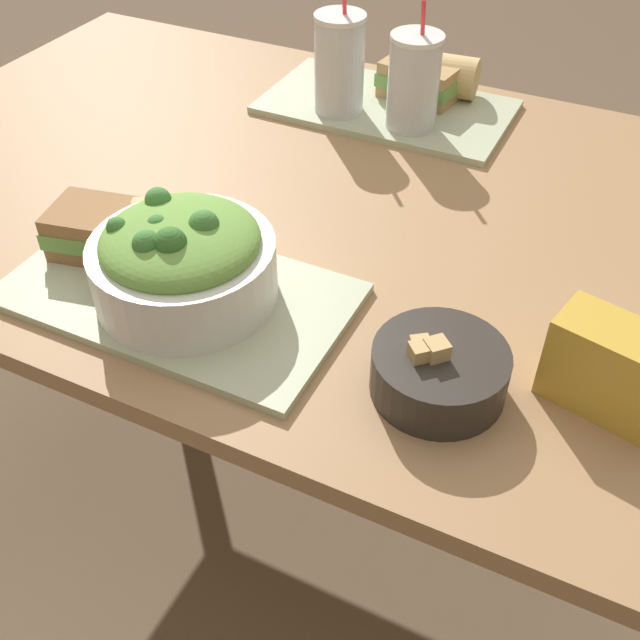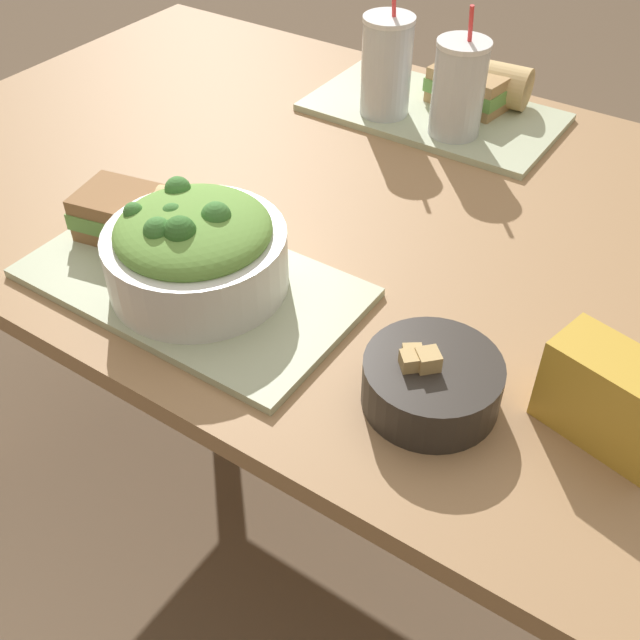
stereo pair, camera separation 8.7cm
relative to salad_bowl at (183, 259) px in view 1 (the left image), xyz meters
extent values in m
plane|color=brown|center=(0.00, 0.31, -0.84)|extent=(12.00, 12.00, 0.00)
cube|color=#A37A51|center=(0.00, 0.31, -0.08)|extent=(1.49, 0.97, 0.03)
cylinder|color=#A37A51|center=(-0.69, 0.73, -0.47)|extent=(0.06, 0.06, 0.75)
cube|color=#B2BC99|center=(-0.02, 0.00, -0.06)|extent=(0.44, 0.25, 0.01)
cube|color=#B2BC99|center=(0.02, 0.61, -0.06)|extent=(0.44, 0.25, 0.01)
cylinder|color=white|center=(0.00, 0.00, -0.02)|extent=(0.23, 0.23, 0.08)
ellipsoid|color=#6B9E42|center=(0.00, 0.00, 0.03)|extent=(0.20, 0.20, 0.06)
sphere|color=#427F38|center=(0.03, 0.01, 0.05)|extent=(0.04, 0.04, 0.04)
sphere|color=#38702D|center=(0.01, -0.03, 0.05)|extent=(0.04, 0.04, 0.04)
sphere|color=#427F38|center=(-0.03, -0.01, 0.04)|extent=(0.03, 0.03, 0.03)
sphere|color=#427F38|center=(-0.07, -0.03, 0.04)|extent=(0.03, 0.03, 0.03)
sphere|color=#427F38|center=(-0.05, 0.04, 0.05)|extent=(0.03, 0.03, 0.03)
sphere|color=#427F38|center=(-0.01, -0.05, 0.05)|extent=(0.04, 0.04, 0.04)
cube|color=beige|center=(-0.05, -0.02, 0.04)|extent=(0.06, 0.04, 0.01)
cube|color=beige|center=(-0.05, 0.02, 0.04)|extent=(0.04, 0.04, 0.01)
cube|color=beige|center=(0.02, -0.04, 0.04)|extent=(0.06, 0.06, 0.01)
cylinder|color=#2D2823|center=(0.34, -0.01, -0.04)|extent=(0.15, 0.15, 0.06)
cylinder|color=#4C2814|center=(0.34, -0.01, -0.02)|extent=(0.14, 0.14, 0.01)
cube|color=tan|center=(0.31, -0.01, 0.00)|extent=(0.03, 0.03, 0.02)
cube|color=tan|center=(0.32, -0.02, 0.00)|extent=(0.03, 0.03, 0.02)
cube|color=tan|center=(0.33, -0.01, 0.00)|extent=(0.03, 0.03, 0.02)
cube|color=olive|center=(-0.16, 0.03, -0.05)|extent=(0.14, 0.11, 0.02)
cube|color=#6B9E47|center=(-0.16, 0.03, -0.02)|extent=(0.14, 0.12, 0.02)
cube|color=olive|center=(-0.16, 0.03, 0.00)|extent=(0.14, 0.11, 0.02)
cylinder|color=tan|center=(-0.07, 0.08, -0.02)|extent=(0.13, 0.12, 0.07)
cylinder|color=beige|center=(-0.02, 0.11, -0.02)|extent=(0.04, 0.06, 0.07)
cube|color=tan|center=(0.07, 0.67, -0.05)|extent=(0.15, 0.12, 0.02)
cube|color=#6B9E47|center=(0.07, 0.67, -0.02)|extent=(0.15, 0.12, 0.02)
cube|color=tan|center=(0.07, 0.67, 0.00)|extent=(0.15, 0.12, 0.02)
cylinder|color=tan|center=(0.11, 0.70, -0.02)|extent=(0.11, 0.08, 0.07)
cylinder|color=beige|center=(0.16, 0.70, -0.02)|extent=(0.01, 0.07, 0.07)
cylinder|color=silver|center=(-0.05, 0.55, 0.02)|extent=(0.09, 0.09, 0.16)
cylinder|color=black|center=(-0.05, 0.55, 0.01)|extent=(0.08, 0.08, 0.13)
cylinder|color=white|center=(-0.05, 0.55, 0.11)|extent=(0.09, 0.09, 0.01)
cylinder|color=silver|center=(0.09, 0.55, 0.02)|extent=(0.09, 0.09, 0.15)
cylinder|color=maroon|center=(0.09, 0.55, 0.01)|extent=(0.08, 0.08, 0.12)
cylinder|color=white|center=(0.09, 0.55, 0.10)|extent=(0.09, 0.09, 0.01)
cylinder|color=red|center=(0.10, 0.55, 0.13)|extent=(0.01, 0.02, 0.07)
cube|color=gold|center=(0.51, 0.06, -0.02)|extent=(0.15, 0.10, 0.11)
camera|label=1|loc=(0.47, -0.58, 0.55)|focal=42.00mm
camera|label=2|loc=(0.55, -0.54, 0.55)|focal=42.00mm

